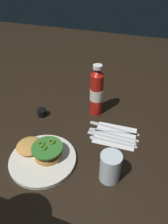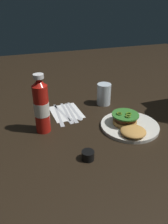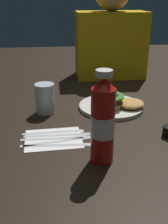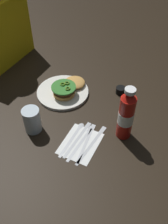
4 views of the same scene
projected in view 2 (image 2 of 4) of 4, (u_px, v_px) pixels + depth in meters
The scene contains 12 objects.
ground_plane at pixel (101, 131), 0.90m from camera, with size 3.00×3.00×0.00m, color black.
dinner_plate at pixel (130, 126), 0.93m from camera, with size 0.25×0.25×0.01m, color silver.
burger_sandwich at pixel (128, 123), 0.89m from camera, with size 0.19×0.12×0.05m.
ketchup_bottle at pixel (41, 106), 0.85m from camera, with size 0.06×0.06×0.24m.
water_glass at pixel (104, 94), 1.11m from camera, with size 0.07×0.07×0.11m, color silver.
condiment_cup at pixel (88, 155), 0.74m from camera, with size 0.04×0.04×0.03m, color black.
napkin at pixel (66, 112), 1.05m from camera, with size 0.17×0.14×0.00m, color white.
butter_knife at pixel (59, 116), 1.01m from camera, with size 0.22×0.03×0.00m.
table_knife at pixel (64, 114), 1.02m from camera, with size 0.21×0.05×0.00m.
fork_utensil at pixel (67, 113), 1.03m from camera, with size 0.20×0.02×0.00m.
steak_knife at pixel (72, 113), 1.03m from camera, with size 0.21×0.02×0.00m.
spoon_utensil at pixel (76, 113), 1.04m from camera, with size 0.20×0.03×0.00m.
Camera 2 is at (0.69, -0.32, 0.49)m, focal length 34.82 mm.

